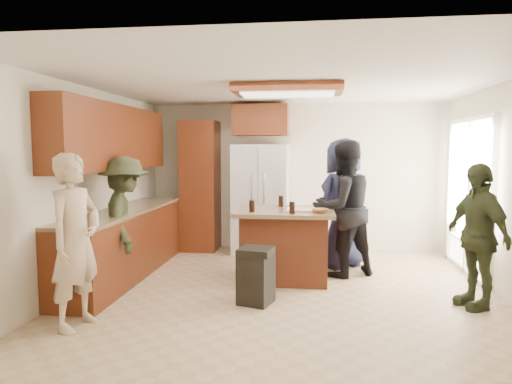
# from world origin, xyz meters

# --- Properties ---
(person_front_left) EXTENTS (0.57, 0.70, 1.69)m
(person_front_left) POSITION_xyz_m (-1.94, -1.34, 0.84)
(person_front_left) COLOR tan
(person_front_left) RESTS_ON ground
(person_behind_left) EXTENTS (1.05, 0.93, 1.85)m
(person_behind_left) POSITION_xyz_m (0.72, 0.84, 0.92)
(person_behind_left) COLOR black
(person_behind_left) RESTS_ON ground
(person_behind_right) EXTENTS (1.09, 1.05, 1.89)m
(person_behind_right) POSITION_xyz_m (0.76, 1.29, 0.94)
(person_behind_right) COLOR #191C33
(person_behind_right) RESTS_ON ground
(person_side_right) EXTENTS (0.75, 1.03, 1.58)m
(person_side_right) POSITION_xyz_m (2.08, -0.26, 0.79)
(person_side_right) COLOR #333C23
(person_side_right) RESTS_ON ground
(person_counter) EXTENTS (0.86, 1.17, 1.64)m
(person_counter) POSITION_xyz_m (-2.02, 0.02, 0.82)
(person_counter) COLOR #2F3720
(person_counter) RESTS_ON ground
(left_cabinetry) EXTENTS (0.64, 3.00, 2.30)m
(left_cabinetry) POSITION_xyz_m (-2.24, 0.40, 0.96)
(left_cabinetry) COLOR maroon
(left_cabinetry) RESTS_ON ground
(back_wall_units) EXTENTS (1.80, 0.60, 2.45)m
(back_wall_units) POSITION_xyz_m (-1.33, 2.20, 1.38)
(back_wall_units) COLOR maroon
(back_wall_units) RESTS_ON ground
(refrigerator) EXTENTS (0.90, 0.76, 1.80)m
(refrigerator) POSITION_xyz_m (-0.55, 2.12, 0.90)
(refrigerator) COLOR white
(refrigerator) RESTS_ON ground
(kitchen_island) EXTENTS (1.28, 1.03, 0.93)m
(kitchen_island) POSITION_xyz_m (-0.05, 0.57, 0.47)
(kitchen_island) COLOR brown
(kitchen_island) RESTS_ON ground
(island_items) EXTENTS (1.02, 0.76, 0.15)m
(island_items) POSITION_xyz_m (0.19, 0.46, 0.97)
(island_items) COLOR silver
(island_items) RESTS_ON kitchen_island
(trash_bin) EXTENTS (0.43, 0.43, 0.63)m
(trash_bin) POSITION_xyz_m (-0.31, -0.44, 0.32)
(trash_bin) COLOR black
(trash_bin) RESTS_ON ground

